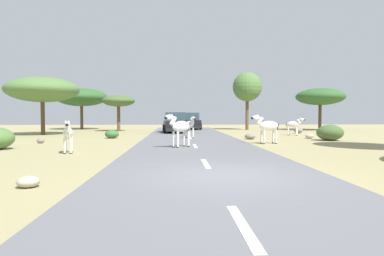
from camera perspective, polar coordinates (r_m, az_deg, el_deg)
ground_plane at (r=8.87m, az=5.52°, el=-8.08°), size 90.00×90.00×0.00m
road at (r=8.82m, az=3.41°, el=-7.97°), size 6.00×64.00×0.05m
lane_markings at (r=7.84m, az=4.19°, el=-9.05°), size 0.16×56.00×0.01m
zebra_0 at (r=22.43m, az=-0.34°, el=0.53°), size 0.75×1.48×1.45m
zebra_1 at (r=16.03m, az=-2.07°, el=0.17°), size 1.35×1.36×1.60m
zebra_2 at (r=19.01m, az=12.46°, el=0.31°), size 1.68×0.72×1.61m
zebra_3 at (r=14.89m, az=-20.02°, el=-0.84°), size 0.62×1.43×1.38m
zebra_4 at (r=27.23m, az=16.64°, el=0.55°), size 1.31×0.98×1.38m
car_0 at (r=36.01m, az=-0.23°, el=1.08°), size 2.15×4.41×1.74m
car_1 at (r=29.51m, az=-2.89°, el=0.81°), size 2.26×4.45×1.74m
tree_1 at (r=38.52m, az=-17.97°, el=4.89°), size 5.44×5.44×4.39m
tree_3 at (r=36.93m, az=20.62°, el=4.89°), size 4.83×4.83×4.24m
tree_4 at (r=29.24m, az=-23.71°, el=5.86°), size 5.57×5.57×4.51m
tree_5 at (r=36.13m, az=9.21°, el=6.76°), size 3.03×3.03×6.00m
tree_6 at (r=33.23m, az=-12.17°, el=4.39°), size 3.09×3.09×3.43m
bush_0 at (r=22.51m, az=22.04°, el=-0.72°), size 1.63×1.46×0.98m
bush_1 at (r=23.47m, az=-13.23°, el=-1.01°), size 0.93×0.84×0.56m
rock_0 at (r=20.73m, az=-23.97°, el=-1.94°), size 0.42×0.34×0.29m
rock_1 at (r=30.29m, az=17.33°, el=-0.35°), size 0.71×0.73×0.54m
rock_2 at (r=8.34m, az=-25.67°, el=-8.08°), size 0.49×0.48×0.25m
rock_3 at (r=22.27m, az=9.68°, el=-1.38°), size 0.70×0.64×0.38m
rock_4 at (r=23.92m, az=19.03°, el=-1.28°), size 0.56×0.44×0.33m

